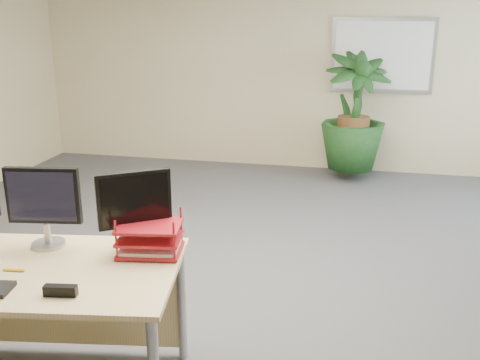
# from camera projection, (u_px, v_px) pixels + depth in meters

# --- Properties ---
(floor) EXTENTS (8.00, 8.00, 0.00)m
(floor) POSITION_uv_depth(u_px,v_px,m) (215.00, 313.00, 3.86)
(floor) COLOR #46464B
(floor) RESTS_ON ground
(back_wall) EXTENTS (7.00, 0.04, 2.70)m
(back_wall) POSITION_uv_depth(u_px,v_px,m) (289.00, 69.00, 7.19)
(back_wall) COLOR beige
(back_wall) RESTS_ON floor
(whiteboard) EXTENTS (1.30, 0.04, 0.95)m
(whiteboard) POSITION_uv_depth(u_px,v_px,m) (382.00, 56.00, 6.85)
(whiteboard) COLOR #B8B9BE
(whiteboard) RESTS_ON back_wall
(floor_plant) EXTENTS (1.10, 1.10, 1.50)m
(floor_plant) POSITION_uv_depth(u_px,v_px,m) (354.00, 122.00, 6.75)
(floor_plant) COLOR #153915
(floor_plant) RESTS_ON floor
(monitor_right) EXTENTS (0.42, 0.19, 0.47)m
(monitor_right) POSITION_uv_depth(u_px,v_px,m) (44.00, 202.00, 2.99)
(monitor_right) COLOR #A3A3A8
(monitor_right) RESTS_ON desk
(monitor_dark) EXTENTS (0.36, 0.26, 0.46)m
(monitor_dark) POSITION_uv_depth(u_px,v_px,m) (135.00, 205.00, 2.95)
(monitor_dark) COLOR #A3A3A8
(monitor_dark) RESTS_ON desk
(yellow_highlighter) EXTENTS (0.12, 0.03, 0.02)m
(yellow_highlighter) POSITION_uv_depth(u_px,v_px,m) (14.00, 270.00, 2.76)
(yellow_highlighter) COLOR yellow
(yellow_highlighter) RESTS_ON desk
(letter_tray) EXTENTS (0.38, 0.31, 0.16)m
(letter_tray) POSITION_uv_depth(u_px,v_px,m) (150.00, 241.00, 2.96)
(letter_tray) COLOR #AA141E
(letter_tray) RESTS_ON desk
(stapler) EXTENTS (0.16, 0.07, 0.05)m
(stapler) POSITION_uv_depth(u_px,v_px,m) (60.00, 291.00, 2.52)
(stapler) COLOR black
(stapler) RESTS_ON desk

